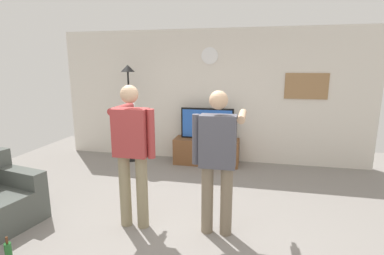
{
  "coord_description": "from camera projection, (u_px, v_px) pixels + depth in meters",
  "views": [
    {
      "loc": [
        0.9,
        -3.01,
        1.96
      ],
      "look_at": [
        -0.0,
        1.2,
        1.05
      ],
      "focal_mm": 27.08,
      "sensor_mm": 36.0,
      "label": 1
    }
  ],
  "objects": [
    {
      "name": "ground_plane",
      "position": [
        171.0,
        233.0,
        3.47
      ],
      "size": [
        8.4,
        8.4,
        0.0
      ],
      "primitive_type": "plane",
      "color": "gray"
    },
    {
      "name": "back_wall",
      "position": [
        210.0,
        96.0,
        6.01
      ],
      "size": [
        6.4,
        0.1,
        2.7
      ],
      "primitive_type": "cube",
      "color": "silver",
      "rests_on": "ground_plane"
    },
    {
      "name": "tv_stand",
      "position": [
        206.0,
        151.0,
        5.9
      ],
      "size": [
        1.31,
        0.48,
        0.52
      ],
      "color": "brown",
      "rests_on": "ground_plane"
    },
    {
      "name": "television",
      "position": [
        207.0,
        123.0,
        5.83
      ],
      "size": [
        1.06,
        0.07,
        0.62
      ],
      "color": "black",
      "rests_on": "tv_stand"
    },
    {
      "name": "wall_clock",
      "position": [
        210.0,
        56.0,
        5.78
      ],
      "size": [
        0.33,
        0.03,
        0.33
      ],
      "primitive_type": "cylinder",
      "rotation": [
        1.57,
        0.0,
        0.0
      ],
      "color": "white"
    },
    {
      "name": "framed_picture",
      "position": [
        306.0,
        86.0,
        5.52
      ],
      "size": [
        0.79,
        0.04,
        0.49
      ],
      "primitive_type": "cube",
      "color": "#997047"
    },
    {
      "name": "floor_lamp",
      "position": [
        129.0,
        93.0,
        5.92
      ],
      "size": [
        0.32,
        0.32,
        1.99
      ],
      "color": "black",
      "rests_on": "ground_plane"
    },
    {
      "name": "person_standing_nearer_lamp",
      "position": [
        132.0,
        149.0,
        3.45
      ],
      "size": [
        0.59,
        0.78,
        1.75
      ],
      "color": "gray",
      "rests_on": "ground_plane"
    },
    {
      "name": "person_standing_nearer_couch",
      "position": [
        218.0,
        155.0,
        3.3
      ],
      "size": [
        0.59,
        0.78,
        1.7
      ],
      "color": "#7A6B56",
      "rests_on": "ground_plane"
    },
    {
      "name": "beverage_bottle",
      "position": [
        9.0,
        254.0,
        2.88
      ],
      "size": [
        0.07,
        0.07,
        0.32
      ],
      "color": "#1E5923",
      "rests_on": "ground_plane"
    }
  ]
}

